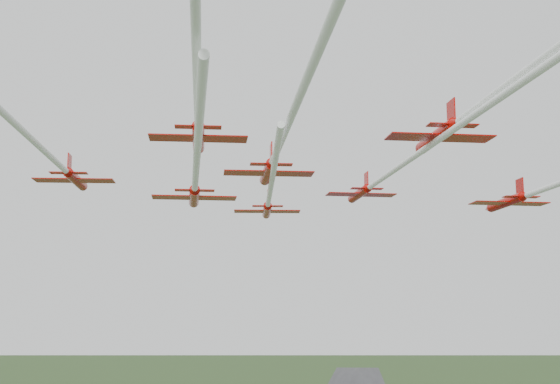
# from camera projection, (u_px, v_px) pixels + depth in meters

# --- Properties ---
(jet_lead) EXTENTS (11.41, 52.65, 2.69)m
(jet_lead) POSITION_uv_depth(u_px,v_px,m) (269.00, 196.00, 95.01)
(jet_lead) COLOR #AF0803
(jet_row2_left) EXTENTS (16.08, 55.23, 2.94)m
(jet_row2_left) POSITION_uv_depth(u_px,v_px,m) (196.00, 177.00, 79.51)
(jet_row2_left) COLOR #AF0803
(jet_row2_right) EXTENTS (17.80, 60.12, 2.56)m
(jet_row2_right) POSITION_uv_depth(u_px,v_px,m) (396.00, 169.00, 81.29)
(jet_row2_right) COLOR #AF0803
(jet_row3_left) EXTENTS (14.43, 66.95, 2.45)m
(jet_row3_left) POSITION_uv_depth(u_px,v_px,m) (29.00, 136.00, 62.16)
(jet_row3_left) COLOR #AF0803
(jet_row3_mid) EXTENTS (15.01, 56.79, 2.84)m
(jet_row3_mid) POSITION_uv_depth(u_px,v_px,m) (280.00, 144.00, 69.75)
(jet_row3_mid) COLOR #AF0803
(jet_row4_left) EXTENTS (16.56, 65.32, 2.57)m
(jet_row4_left) POSITION_uv_depth(u_px,v_px,m) (197.00, 73.00, 50.94)
(jet_row4_left) COLOR #AF0803
(jet_row4_right) EXTENTS (14.86, 49.53, 2.87)m
(jet_row4_right) POSITION_uv_depth(u_px,v_px,m) (481.00, 105.00, 60.21)
(jet_row4_right) COLOR #AF0803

